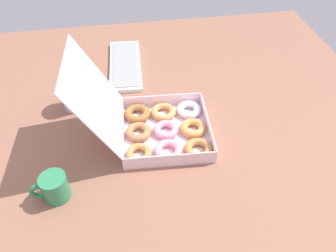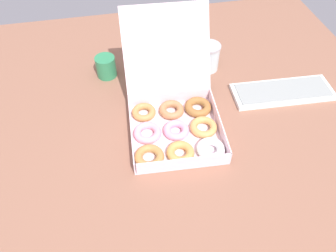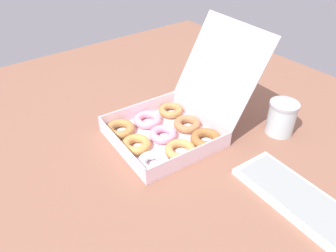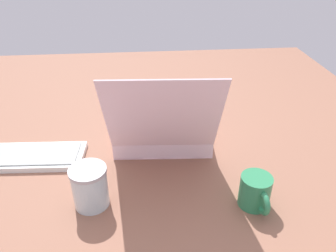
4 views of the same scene
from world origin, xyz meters
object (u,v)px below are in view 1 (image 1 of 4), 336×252
Objects in this scene: coffee_mug at (54,187)px; glass_jar at (73,95)px; keyboard at (125,65)px; donut_box at (159,126)px.

glass_jar is at bearing -5.67° from coffee_mug.
glass_jar is at bearing 138.79° from keyboard.
keyboard is 3.45× the size of coffee_mug.
glass_jar is at bearing 55.93° from donut_box.
keyboard is at bearing -41.21° from glass_jar.
coffee_mug is (-67.96, 26.15, 3.53)cm from keyboard.
glass_jar is (42.96, -4.26, 1.27)cm from coffee_mug.
coffee_mug is (-21.91, 35.39, 0.77)cm from donut_box.
keyboard is (46.05, 9.24, -2.76)cm from donut_box.
keyboard is 33.57cm from glass_jar.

